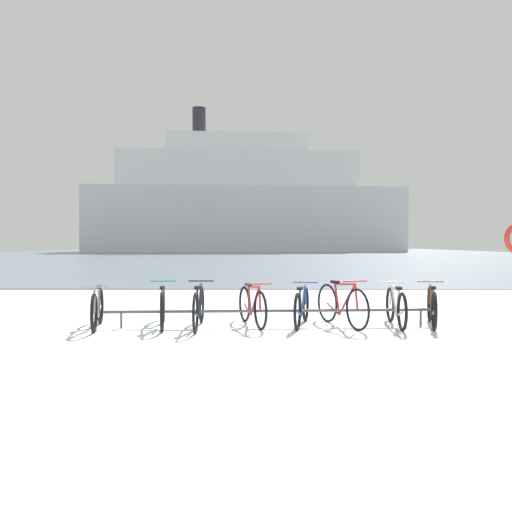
# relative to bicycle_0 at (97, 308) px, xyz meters

# --- Properties ---
(ground) EXTENTS (80.00, 132.00, 0.08)m
(ground) POSITION_rel_bicycle_0_xyz_m (2.01, 51.27, -0.38)
(ground) COLOR silver
(bike_rack) EXTENTS (5.81, 0.45, 0.31)m
(bike_rack) POSITION_rel_bicycle_0_xyz_m (3.03, 0.16, -0.07)
(bike_rack) COLOR #4C5156
(bike_rack) RESTS_ON ground
(bicycle_0) EXTENTS (0.49, 1.58, 0.75)m
(bicycle_0) POSITION_rel_bicycle_0_xyz_m (0.00, 0.00, 0.00)
(bicycle_0) COLOR black
(bicycle_0) RESTS_ON ground
(bicycle_1) EXTENTS (0.48, 1.72, 0.77)m
(bicycle_1) POSITION_rel_bicycle_0_xyz_m (1.09, 0.17, 0.01)
(bicycle_1) COLOR black
(bicycle_1) RESTS_ON ground
(bicycle_2) EXTENTS (0.46, 1.75, 0.79)m
(bicycle_2) POSITION_rel_bicycle_0_xyz_m (1.74, 0.03, 0.02)
(bicycle_2) COLOR black
(bicycle_2) RESTS_ON ground
(bicycle_3) EXTENTS (0.62, 1.56, 0.78)m
(bicycle_3) POSITION_rel_bicycle_0_xyz_m (2.65, 0.27, 0.01)
(bicycle_3) COLOR black
(bicycle_3) RESTS_ON ground
(bicycle_4) EXTENTS (0.52, 1.63, 0.74)m
(bicycle_4) POSITION_rel_bicycle_0_xyz_m (3.53, 0.30, -0.00)
(bicycle_4) COLOR black
(bicycle_4) RESTS_ON ground
(bicycle_5) EXTENTS (0.72, 1.63, 0.83)m
(bicycle_5) POSITION_rel_bicycle_0_xyz_m (4.22, 0.22, 0.04)
(bicycle_5) COLOR black
(bicycle_5) RESTS_ON ground
(bicycle_6) EXTENTS (0.46, 1.65, 0.76)m
(bicycle_6) POSITION_rel_bicycle_0_xyz_m (5.18, 0.24, 0.00)
(bicycle_6) COLOR black
(bicycle_6) RESTS_ON ground
(bicycle_7) EXTENTS (0.56, 1.64, 0.76)m
(bicycle_7) POSITION_rel_bicycle_0_xyz_m (5.83, 0.32, 0.00)
(bicycle_7) COLOR black
(bicycle_7) RESTS_ON ground
(ferry_ship) EXTENTS (52.60, 16.97, 23.92)m
(ferry_ship) POSITION_rel_bicycle_0_xyz_m (-0.27, 78.06, 7.69)
(ferry_ship) COLOR silver
(ferry_ship) RESTS_ON ground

